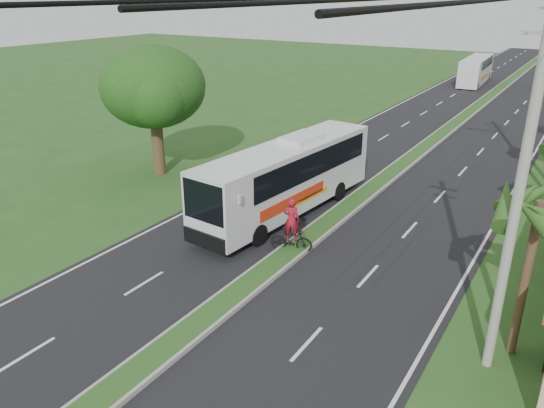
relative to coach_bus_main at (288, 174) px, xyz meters
The scene contains 11 objects.
ground 9.33m from the coach_bus_main, 75.02° to the right, with size 180.00×180.00×0.00m, color #224F1D.
road_asphalt 11.64m from the coach_bus_main, 78.16° to the left, with size 14.00×160.00×0.02m, color black.
median_strip 11.62m from the coach_bus_main, 78.16° to the left, with size 1.20×160.00×0.18m.
lane_edge_left 12.20m from the coach_bus_main, 111.20° to the left, with size 0.12×160.00×0.01m, color silver.
lane_edge_right 14.56m from the coach_bus_main, 51.09° to the left, with size 0.12×160.00×0.01m, color silver.
palm_verge_a 13.02m from the coach_bus_main, 27.01° to the right, with size 2.40×2.40×5.45m.
shade_tree 10.28m from the coach_bus_main, behind, with size 6.30×6.00×7.54m.
utility_pole_a 13.30m from the coach_bus_main, 32.02° to the right, with size 1.60×0.28×11.00m.
coach_bus_main is the anchor object (origin of this frame).
coach_bus_far 45.25m from the coach_bus_main, 91.25° to the left, with size 2.77×10.41×3.00m.
motorcyclist 4.35m from the coach_bus_main, 57.51° to the right, with size 1.87×1.01×2.42m.
Camera 1 is at (9.84, -12.25, 10.36)m, focal length 35.00 mm.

